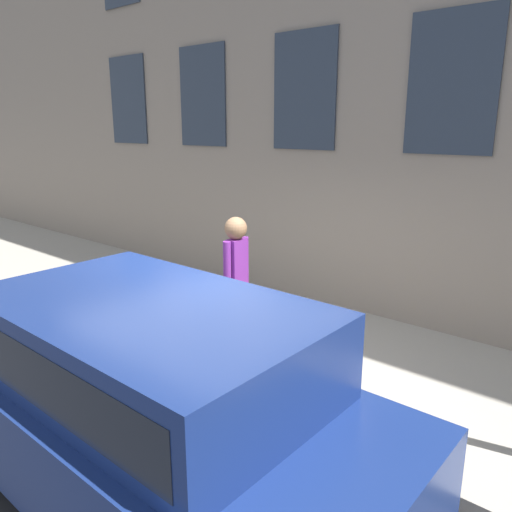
% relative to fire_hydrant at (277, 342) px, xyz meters
% --- Properties ---
extents(ground_plane, '(80.00, 80.00, 0.00)m').
position_rel_fire_hydrant_xyz_m(ground_plane, '(-0.69, 0.26, -0.52)').
color(ground_plane, '#2D2D30').
extents(sidewalk, '(3.10, 60.00, 0.14)m').
position_rel_fire_hydrant_xyz_m(sidewalk, '(0.86, 0.26, -0.45)').
color(sidewalk, '#A8A093').
rests_on(sidewalk, ground_plane).
extents(fire_hydrant, '(0.35, 0.46, 0.74)m').
position_rel_fire_hydrant_xyz_m(fire_hydrant, '(0.00, 0.00, 0.00)').
color(fire_hydrant, gold).
rests_on(fire_hydrant, sidewalk).
extents(person, '(0.42, 0.28, 1.74)m').
position_rel_fire_hydrant_xyz_m(person, '(0.16, 0.79, 0.66)').
color(person, navy).
rests_on(person, sidewalk).
extents(parked_truck_navy_near, '(1.84, 4.29, 1.72)m').
position_rel_fire_hydrant_xyz_m(parked_truck_navy_near, '(-2.16, -0.40, 0.46)').
color(parked_truck_navy_near, black).
rests_on(parked_truck_navy_near, ground_plane).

